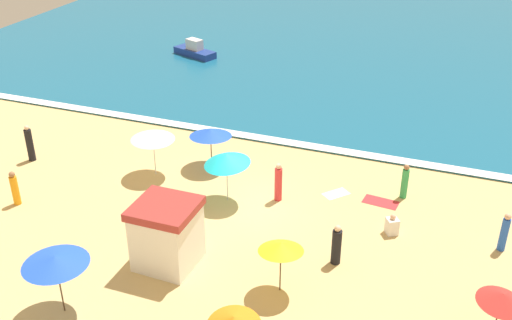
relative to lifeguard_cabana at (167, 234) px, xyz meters
name	(u,v)px	position (x,y,z in m)	size (l,w,h in m)	color
ground_plane	(247,203)	(1.24, 5.08, -1.33)	(60.00, 60.00, 0.00)	#D8B775
ocean_water	(370,35)	(1.24, 33.08, -1.28)	(60.00, 44.00, 0.10)	#196084
wave_breaker_foam	(290,142)	(1.24, 11.38, -1.22)	(57.00, 0.70, 0.01)	white
lifeguard_cabana	(167,234)	(0.00, 0.00, 0.00)	(2.28, 2.23, 2.61)	white
beach_umbrella_1	(227,159)	(0.33, 4.99, 0.75)	(2.92, 2.92, 2.42)	silver
beach_umbrella_2	(210,132)	(-1.69, 7.71, 0.51)	(2.66, 2.68, 2.10)	#4C3823
beach_umbrella_4	(502,298)	(11.68, 0.07, 0.39)	(2.14, 2.13, 1.98)	#4C3823
beach_umbrella_5	(153,135)	(-3.88, 5.99, 0.75)	(2.80, 2.79, 2.32)	silver
beach_umbrella_6	(55,260)	(-2.11, -3.64, 0.81)	(2.40, 2.40, 2.30)	#4C3823
beach_umbrella_7	(281,247)	(4.48, -0.03, 0.57)	(2.15, 2.16, 2.15)	#4C3823
beachgoer_0	(504,232)	(11.87, 5.35, -0.52)	(0.35, 0.35, 1.67)	blue
beachgoer_2	(405,182)	(7.66, 8.01, -0.53)	(0.41, 0.41, 1.67)	green
beachgoer_3	(336,246)	(5.96, 2.24, -0.53)	(0.48, 0.48, 1.70)	black
beachgoer_4	(392,226)	(7.64, 4.94, -0.94)	(0.64, 0.64, 0.92)	white
beachgoer_5	(30,144)	(-10.43, 5.09, -0.43)	(0.45, 0.45, 1.91)	black
beachgoer_6	(278,183)	(2.43, 5.83, -0.45)	(0.47, 0.47, 1.83)	red
beachgoer_7	(15,189)	(-8.31, 1.43, -0.55)	(0.40, 0.40, 1.62)	orange
beach_towel_1	(381,202)	(6.80, 7.22, -1.32)	(1.63, 0.96, 0.01)	red
beach_towel_3	(336,194)	(4.76, 7.23, -1.32)	(1.30, 1.35, 0.01)	white
small_boat_0	(195,51)	(-9.90, 22.91, -0.82)	(3.60, 2.31, 1.26)	navy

